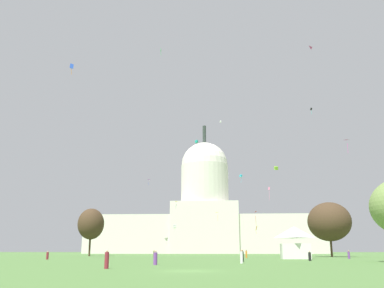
{
  "coord_description": "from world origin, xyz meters",
  "views": [
    {
      "loc": [
        2.15,
        -33.73,
        1.53
      ],
      "look_at": [
        -4.9,
        84.92,
        31.44
      ],
      "focal_mm": 39.68,
      "sensor_mm": 36.0,
      "label": 1
    }
  ],
  "objects_px": {
    "kite_black_high": "(311,110)",
    "person_maroon_near_tent": "(107,260)",
    "kite_green_high": "(161,50)",
    "kite_gold_mid": "(176,203)",
    "person_purple_edge_east": "(155,258)",
    "person_purple_mid_center": "(349,255)",
    "kite_violet_mid": "(149,180)",
    "kite_yellow_low": "(218,214)",
    "kite_lime_mid": "(276,168)",
    "person_orange_front_right": "(246,254)",
    "capitol_building": "(205,217)",
    "kite_white_low": "(175,226)",
    "tree_east_far": "(329,222)",
    "kite_magenta_mid": "(347,142)",
    "person_olive_back_center": "(154,254)",
    "person_white_edge_west": "(242,257)",
    "kite_white_high": "(221,121)",
    "tree_west_near": "(91,224)",
    "kite_magenta_high": "(312,48)",
    "kite_orange_low": "(256,228)",
    "person_black_back_left": "(310,256)",
    "event_tent": "(295,243)",
    "kite_cyan_mid": "(241,176)",
    "kite_red_low": "(254,214)",
    "person_maroon_aisle_center": "(47,256)",
    "kite_turquoise_mid": "(197,142)",
    "person_black_front_left": "(242,256)",
    "kite_blue_high": "(72,67)",
    "kite_pink_mid": "(269,191)"
  },
  "relations": [
    {
      "from": "event_tent",
      "to": "kite_white_low",
      "type": "height_order",
      "value": "kite_white_low"
    },
    {
      "from": "capitol_building",
      "to": "kite_white_low",
      "type": "xyz_separation_m",
      "value": [
        -10.59,
        -46.67,
        -7.13
      ]
    },
    {
      "from": "person_black_front_left",
      "to": "kite_turquoise_mid",
      "type": "relative_size",
      "value": 1.73
    },
    {
      "from": "kite_green_high",
      "to": "kite_gold_mid",
      "type": "bearing_deg",
      "value": -133.57
    },
    {
      "from": "kite_green_high",
      "to": "kite_magenta_mid",
      "type": "bearing_deg",
      "value": 151.93
    },
    {
      "from": "tree_west_near",
      "to": "kite_white_high",
      "type": "bearing_deg",
      "value": 60.71
    },
    {
      "from": "kite_green_high",
      "to": "kite_violet_mid",
      "type": "bearing_deg",
      "value": -125.54
    },
    {
      "from": "person_purple_edge_east",
      "to": "kite_green_high",
      "type": "distance_m",
      "value": 74.86
    },
    {
      "from": "kite_black_high",
      "to": "tree_west_near",
      "type": "bearing_deg",
      "value": -144.85
    },
    {
      "from": "kite_lime_mid",
      "to": "person_orange_front_right",
      "type": "bearing_deg",
      "value": -142.17
    },
    {
      "from": "person_maroon_near_tent",
      "to": "kite_white_low",
      "type": "xyz_separation_m",
      "value": [
        -7.31,
        132.31,
        10.14
      ]
    },
    {
      "from": "person_purple_mid_center",
      "to": "kite_violet_mid",
      "type": "height_order",
      "value": "kite_violet_mid"
    },
    {
      "from": "person_black_back_left",
      "to": "kite_violet_mid",
      "type": "bearing_deg",
      "value": -143.61
    },
    {
      "from": "person_white_edge_west",
      "to": "kite_red_low",
      "type": "bearing_deg",
      "value": -168.62
    },
    {
      "from": "kite_orange_low",
      "to": "kite_magenta_mid",
      "type": "height_order",
      "value": "kite_magenta_mid"
    },
    {
      "from": "kite_violet_mid",
      "to": "kite_black_high",
      "type": "relative_size",
      "value": 0.91
    },
    {
      "from": "person_purple_edge_east",
      "to": "kite_white_high",
      "type": "distance_m",
      "value": 154.18
    },
    {
      "from": "kite_orange_low",
      "to": "kite_gold_mid",
      "type": "bearing_deg",
      "value": -78.09
    },
    {
      "from": "kite_magenta_high",
      "to": "person_white_edge_west",
      "type": "bearing_deg",
      "value": 178.86
    },
    {
      "from": "person_purple_mid_center",
      "to": "kite_magenta_high",
      "type": "xyz_separation_m",
      "value": [
        -0.87,
        12.04,
        49.03
      ]
    },
    {
      "from": "kite_red_low",
      "to": "person_orange_front_right",
      "type": "bearing_deg",
      "value": 4.13
    },
    {
      "from": "kite_cyan_mid",
      "to": "person_black_back_left",
      "type": "bearing_deg",
      "value": 45.35
    },
    {
      "from": "person_white_edge_west",
      "to": "kite_white_high",
      "type": "height_order",
      "value": "kite_white_high"
    },
    {
      "from": "kite_pink_mid",
      "to": "person_purple_edge_east",
      "type": "bearing_deg",
      "value": 166.59
    },
    {
      "from": "person_maroon_near_tent",
      "to": "person_white_edge_west",
      "type": "xyz_separation_m",
      "value": [
        12.44,
        16.24,
        0.03
      ]
    },
    {
      "from": "kite_white_low",
      "to": "kite_green_high",
      "type": "bearing_deg",
      "value": -113.8
    },
    {
      "from": "person_purple_mid_center",
      "to": "kite_green_high",
      "type": "relative_size",
      "value": 0.72
    },
    {
      "from": "kite_green_high",
      "to": "kite_yellow_low",
      "type": "height_order",
      "value": "kite_green_high"
    },
    {
      "from": "person_white_edge_west",
      "to": "kite_violet_mid",
      "type": "bearing_deg",
      "value": -148.13
    },
    {
      "from": "person_purple_edge_east",
      "to": "person_maroon_aisle_center",
      "type": "bearing_deg",
      "value": 115.57
    },
    {
      "from": "kite_black_high",
      "to": "person_maroon_near_tent",
      "type": "bearing_deg",
      "value": -100.59
    },
    {
      "from": "person_black_back_left",
      "to": "kite_gold_mid",
      "type": "xyz_separation_m",
      "value": [
        -32.13,
        118.6,
        21.13
      ]
    },
    {
      "from": "kite_black_high",
      "to": "kite_blue_high",
      "type": "bearing_deg",
      "value": -128.04
    },
    {
      "from": "person_black_back_left",
      "to": "kite_magenta_high",
      "type": "relative_size",
      "value": 0.79
    },
    {
      "from": "tree_east_far",
      "to": "kite_pink_mid",
      "type": "xyz_separation_m",
      "value": [
        -13.04,
        12.22,
        9.54
      ]
    },
    {
      "from": "person_purple_mid_center",
      "to": "person_orange_front_right",
      "type": "relative_size",
      "value": 0.92
    },
    {
      "from": "person_white_edge_west",
      "to": "person_black_front_left",
      "type": "distance_m",
      "value": 7.96
    },
    {
      "from": "person_orange_front_right",
      "to": "kite_violet_mid",
      "type": "relative_size",
      "value": 0.71
    },
    {
      "from": "person_maroon_aisle_center",
      "to": "kite_turquoise_mid",
      "type": "bearing_deg",
      "value": -176.3
    },
    {
      "from": "tree_east_far",
      "to": "kite_violet_mid",
      "type": "relative_size",
      "value": 6.05
    },
    {
      "from": "tree_east_far",
      "to": "kite_lime_mid",
      "type": "xyz_separation_m",
      "value": [
        -12.77,
        -1.95,
        13.35
      ]
    },
    {
      "from": "tree_west_near",
      "to": "tree_east_far",
      "type": "bearing_deg",
      "value": -10.86
    },
    {
      "from": "tree_west_near",
      "to": "person_black_front_left",
      "type": "distance_m",
      "value": 72.19
    },
    {
      "from": "kite_gold_mid",
      "to": "person_white_edge_west",
      "type": "bearing_deg",
      "value": 53.23
    },
    {
      "from": "person_olive_back_center",
      "to": "kite_turquoise_mid",
      "type": "height_order",
      "value": "kite_turquoise_mid"
    },
    {
      "from": "kite_violet_mid",
      "to": "kite_orange_low",
      "type": "bearing_deg",
      "value": -53.14
    },
    {
      "from": "capitol_building",
      "to": "person_olive_back_center",
      "type": "height_order",
      "value": "capitol_building"
    },
    {
      "from": "person_white_edge_west",
      "to": "kite_white_low",
      "type": "bearing_deg",
      "value": -152.46
    },
    {
      "from": "kite_lime_mid",
      "to": "person_maroon_near_tent",
      "type": "bearing_deg",
      "value": -129.6
    },
    {
      "from": "person_purple_edge_east",
      "to": "kite_black_high",
      "type": "height_order",
      "value": "kite_black_high"
    }
  ]
}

